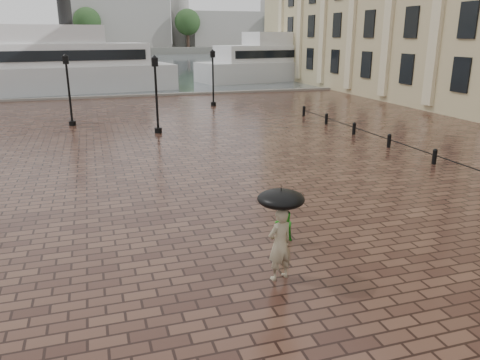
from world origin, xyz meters
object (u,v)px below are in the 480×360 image
object	(u,v)px
adult_pedestrian	(280,244)
child_pedestrian	(283,222)
street_lamps	(75,90)
ferry_far	(290,60)
ferry_near	(36,66)

from	to	relation	value
adult_pedestrian	child_pedestrian	size ratio (longest dim) A/B	1.51
street_lamps	adult_pedestrian	size ratio (longest dim) A/B	11.86
ferry_far	street_lamps	bearing A→B (deg)	-144.99
adult_pedestrian	ferry_far	xyz separation A→B (m)	(21.43, 49.12, 1.56)
ferry_far	adult_pedestrian	bearing A→B (deg)	-124.17
child_pedestrian	ferry_near	distance (m)	41.69
child_pedestrian	ferry_near	xyz separation A→B (m)	(-9.91, 40.44, 2.11)
child_pedestrian	ferry_far	size ratio (longest dim) A/B	0.05
ferry_near	ferry_far	world-z (taller)	ferry_near
adult_pedestrian	child_pedestrian	xyz separation A→B (m)	(0.91, 1.95, -0.30)
ferry_near	ferry_far	bearing A→B (deg)	4.31
street_lamps	child_pedestrian	bearing A→B (deg)	-74.04
ferry_near	ferry_far	size ratio (longest dim) A/B	1.09
street_lamps	ferry_near	distance (m)	20.58
street_lamps	ferry_far	distance (m)	37.62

